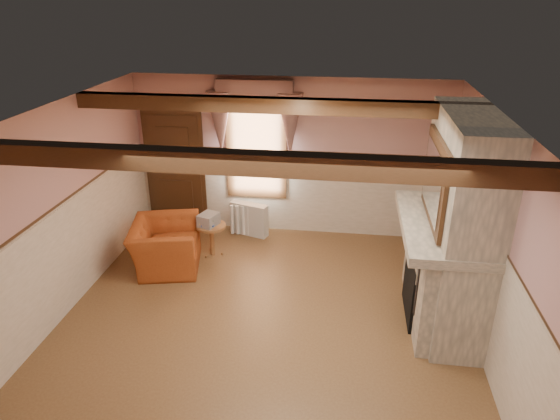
# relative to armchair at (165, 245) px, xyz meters

# --- Properties ---
(floor) EXTENTS (5.50, 6.00, 0.01)m
(floor) POSITION_rel_armchair_xyz_m (1.80, -1.38, -0.38)
(floor) COLOR brown
(floor) RESTS_ON ground
(ceiling) EXTENTS (5.50, 6.00, 0.01)m
(ceiling) POSITION_rel_armchair_xyz_m (1.80, -1.38, 2.42)
(ceiling) COLOR silver
(ceiling) RESTS_ON wall_back
(wall_back) EXTENTS (5.50, 0.02, 2.80)m
(wall_back) POSITION_rel_armchair_xyz_m (1.80, 1.62, 1.02)
(wall_back) COLOR tan
(wall_back) RESTS_ON floor
(wall_left) EXTENTS (0.02, 6.00, 2.80)m
(wall_left) POSITION_rel_armchair_xyz_m (-0.95, -1.38, 1.02)
(wall_left) COLOR tan
(wall_left) RESTS_ON floor
(wall_right) EXTENTS (0.02, 6.00, 2.80)m
(wall_right) POSITION_rel_armchair_xyz_m (4.55, -1.38, 1.02)
(wall_right) COLOR tan
(wall_right) RESTS_ON floor
(wainscot) EXTENTS (5.50, 6.00, 1.50)m
(wainscot) POSITION_rel_armchair_xyz_m (1.80, -1.38, 0.37)
(wainscot) COLOR beige
(wainscot) RESTS_ON floor
(chair_rail) EXTENTS (5.50, 6.00, 0.08)m
(chair_rail) POSITION_rel_armchair_xyz_m (1.80, -1.38, 1.12)
(chair_rail) COLOR black
(chair_rail) RESTS_ON wainscot
(firebox) EXTENTS (0.20, 0.95, 0.90)m
(firebox) POSITION_rel_armchair_xyz_m (3.80, -0.78, 0.07)
(firebox) COLOR black
(firebox) RESTS_ON floor
(armchair) EXTENTS (1.23, 1.34, 0.75)m
(armchair) POSITION_rel_armchair_xyz_m (0.00, 0.00, 0.00)
(armchair) COLOR #994219
(armchair) RESTS_ON floor
(side_table) EXTENTS (0.57, 0.57, 0.55)m
(side_table) POSITION_rel_armchair_xyz_m (0.63, 0.48, -0.10)
(side_table) COLOR brown
(side_table) RESTS_ON floor
(book_stack) EXTENTS (0.35, 0.39, 0.20)m
(book_stack) POSITION_rel_armchair_xyz_m (0.59, 0.47, 0.27)
(book_stack) COLOR #B7AD8C
(book_stack) RESTS_ON side_table
(radiator) EXTENTS (0.72, 0.38, 0.60)m
(radiator) POSITION_rel_armchair_xyz_m (1.09, 1.32, -0.08)
(radiator) COLOR silver
(radiator) RESTS_ON floor
(bowl) EXTENTS (0.37, 0.37, 0.09)m
(bowl) POSITION_rel_armchair_xyz_m (4.04, -0.84, 1.09)
(bowl) COLOR brown
(bowl) RESTS_ON mantel
(mantel_clock) EXTENTS (0.14, 0.24, 0.20)m
(mantel_clock) POSITION_rel_armchair_xyz_m (4.04, -0.04, 1.14)
(mantel_clock) COLOR black
(mantel_clock) RESTS_ON mantel
(oil_lamp) EXTENTS (0.11, 0.11, 0.28)m
(oil_lamp) POSITION_rel_armchair_xyz_m (4.04, -0.29, 1.18)
(oil_lamp) COLOR gold
(oil_lamp) RESTS_ON mantel
(candle_red) EXTENTS (0.06, 0.06, 0.16)m
(candle_red) POSITION_rel_armchair_xyz_m (4.04, -1.49, 1.12)
(candle_red) COLOR #AC2115
(candle_red) RESTS_ON mantel
(jar_yellow) EXTENTS (0.06, 0.06, 0.12)m
(jar_yellow) POSITION_rel_armchair_xyz_m (4.04, -1.42, 1.10)
(jar_yellow) COLOR gold
(jar_yellow) RESTS_ON mantel
(fireplace) EXTENTS (0.85, 2.00, 2.80)m
(fireplace) POSITION_rel_armchair_xyz_m (4.22, -0.78, 1.02)
(fireplace) COLOR gray
(fireplace) RESTS_ON floor
(mantel) EXTENTS (1.05, 2.05, 0.12)m
(mantel) POSITION_rel_armchair_xyz_m (4.04, -0.78, 0.98)
(mantel) COLOR gray
(mantel) RESTS_ON fireplace
(overmantel_mirror) EXTENTS (0.06, 1.44, 1.04)m
(overmantel_mirror) POSITION_rel_armchair_xyz_m (3.86, -0.78, 1.59)
(overmantel_mirror) COLOR silver
(overmantel_mirror) RESTS_ON fireplace
(door) EXTENTS (1.10, 0.10, 2.10)m
(door) POSITION_rel_armchair_xyz_m (-0.30, 1.56, 0.67)
(door) COLOR black
(door) RESTS_ON floor
(window) EXTENTS (1.06, 0.08, 2.02)m
(window) POSITION_rel_armchair_xyz_m (1.20, 1.59, 1.27)
(window) COLOR white
(window) RESTS_ON wall_back
(window_drapes) EXTENTS (1.30, 0.14, 1.40)m
(window_drapes) POSITION_rel_armchair_xyz_m (1.20, 1.50, 1.87)
(window_drapes) COLOR gray
(window_drapes) RESTS_ON wall_back
(ceiling_beam_front) EXTENTS (5.50, 0.18, 0.20)m
(ceiling_beam_front) POSITION_rel_armchair_xyz_m (1.80, -2.58, 2.32)
(ceiling_beam_front) COLOR black
(ceiling_beam_front) RESTS_ON ceiling
(ceiling_beam_back) EXTENTS (5.50, 0.18, 0.20)m
(ceiling_beam_back) POSITION_rel_armchair_xyz_m (1.80, -0.18, 2.32)
(ceiling_beam_back) COLOR black
(ceiling_beam_back) RESTS_ON ceiling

